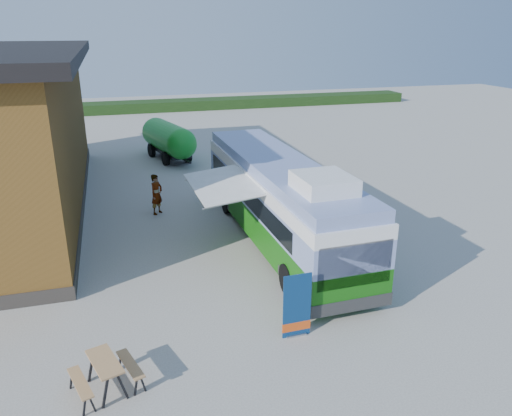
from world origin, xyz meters
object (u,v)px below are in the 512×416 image
object	(u,v)px
person_a	(157,194)
slurry_tanker	(168,138)
picnic_table	(105,368)
banner	(297,311)
person_b	(237,162)
bus	(280,198)

from	to	relation	value
person_a	slurry_tanker	size ratio (longest dim) A/B	0.30
picnic_table	person_a	xyz separation A→B (m)	(2.44, 12.05, 0.32)
person_a	slurry_tanker	bearing A→B (deg)	35.25
picnic_table	banner	bearing A→B (deg)	-8.42
banner	person_b	size ratio (longest dim) A/B	1.08
picnic_table	person_a	world-z (taller)	person_a
bus	person_a	world-z (taller)	bus
banner	person_a	size ratio (longest dim) A/B	1.03
banner	person_b	world-z (taller)	banner
bus	slurry_tanker	bearing A→B (deg)	98.86
person_a	person_b	world-z (taller)	person_a
banner	person_a	distance (m)	11.55
picnic_table	person_b	distance (m)	18.54
bus	person_a	bearing A→B (deg)	132.73
banner	picnic_table	size ratio (longest dim) A/B	1.07
bus	person_a	distance (m)	6.53
picnic_table	slurry_tanker	size ratio (longest dim) A/B	0.29
banner	picnic_table	world-z (taller)	banner
bus	person_b	bearing A→B (deg)	84.53
banner	person_b	xyz separation A→B (m)	(2.34, 16.06, 0.11)
banner	person_b	distance (m)	16.23
bus	picnic_table	xyz separation A→B (m)	(-6.96, -7.43, -1.24)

